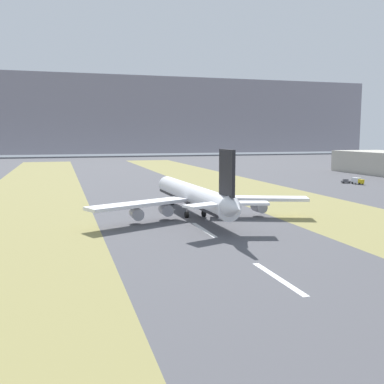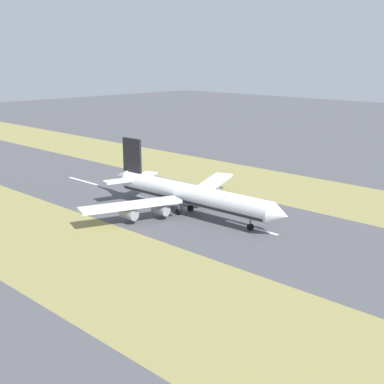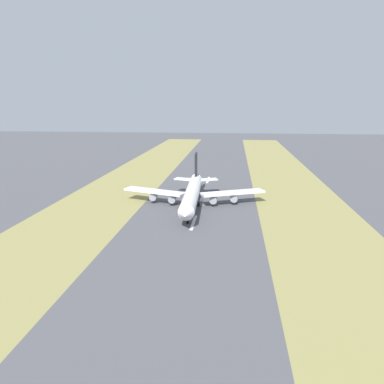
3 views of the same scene
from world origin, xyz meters
name	(u,v)px [view 1 (image 1 of 3)]	position (x,y,z in m)	size (l,w,h in m)	color
ground_plane	(187,219)	(0.00, 0.00, 0.00)	(800.00, 800.00, 0.00)	#4C4C51
grass_median_west	(17,228)	(-45.00, 0.00, 0.00)	(40.00, 600.00, 0.01)	olive
grass_median_east	(326,211)	(45.00, 0.00, 0.00)	(40.00, 600.00, 0.01)	olive
centreline_dash_near	(278,278)	(0.00, -55.48, 0.01)	(1.20, 18.00, 0.01)	silver
centreline_dash_mid	(204,230)	(0.00, -15.48, 0.01)	(1.20, 18.00, 0.01)	silver
centreline_dash_far	(167,206)	(0.00, 24.52, 0.01)	(1.20, 18.00, 0.01)	silver
airplane_main_jet	(194,196)	(2.86, 2.62, 6.02)	(64.10, 67.15, 20.20)	white
service_truck	(357,181)	(103.77, 64.08, 1.67)	(3.72, 6.35, 3.10)	gold
apron_car	(346,181)	(101.21, 69.61, 1.00)	(4.70, 2.80, 2.03)	#4C4C51
mountain_ridge	(84,116)	(0.00, 520.00, 49.89)	(800.00, 120.00, 99.79)	gray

